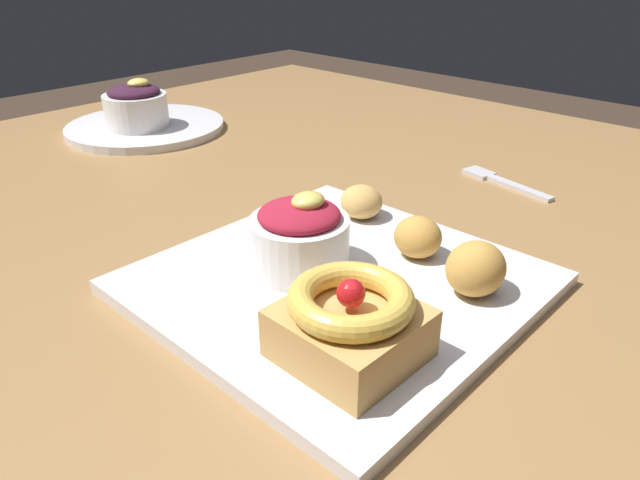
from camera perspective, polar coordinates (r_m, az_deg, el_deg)
name	(u,v)px	position (r m, az deg, el deg)	size (l,w,h in m)	color
dining_table	(195,299)	(0.65, -12.13, -5.63)	(1.42, 1.14, 0.73)	olive
front_plate	(337,283)	(0.50, 1.67, -4.18)	(0.30, 0.30, 0.01)	white
cake_slice	(350,322)	(0.40, 2.95, -8.01)	(0.09, 0.09, 0.06)	tan
berry_ramekin	(300,237)	(0.50, -1.99, 0.32)	(0.09, 0.09, 0.07)	white
fritter_front	(418,237)	(0.53, 9.51, 0.29)	(0.04, 0.04, 0.04)	gold
fritter_middle	(476,269)	(0.48, 14.92, -2.70)	(0.05, 0.05, 0.04)	gold
fritter_back	(361,202)	(0.60, 4.06, 3.74)	(0.04, 0.04, 0.03)	tan
back_plate	(146,127)	(0.97, -16.61, 10.51)	(0.24, 0.24, 0.01)	white
back_ramekin	(136,106)	(0.94, -17.51, 12.33)	(0.09, 0.09, 0.07)	white
fork	(500,181)	(0.76, 17.18, 5.52)	(0.04, 0.13, 0.00)	silver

